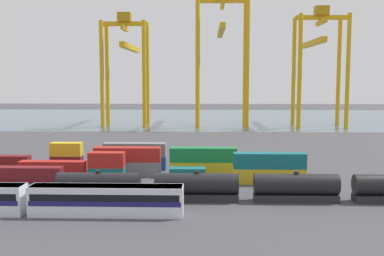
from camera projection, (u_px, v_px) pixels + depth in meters
The scene contains 24 objects.
ground_plane at pixel (168, 148), 119.22m from camera, with size 420.00×420.00×0.00m, color #424247.
harbour_water at pixel (185, 118), 210.42m from camera, with size 400.00×110.00×0.01m, color #475B6B.
passenger_train at pixel (27, 198), 60.85m from camera, with size 40.60×3.14×3.90m.
freight_tank_row at pixel (246, 187), 67.53m from camera, with size 54.96×2.92×4.38m.
shipping_container_2 at pixel (27, 174), 80.24m from camera, with size 12.10×2.44×2.60m, color maroon.
shipping_container_3 at pixel (107, 175), 79.82m from camera, with size 6.04×2.44×2.60m, color #146066.
shipping_container_4 at pixel (107, 160), 79.55m from camera, with size 6.04×2.44×2.60m, color #AD211C.
shipping_container_5 at pixel (188, 175), 79.41m from camera, with size 6.04×2.44×2.60m, color #146066.
shipping_container_6 at pixel (269, 176), 78.99m from camera, with size 12.10×2.44×2.60m, color gold.
shipping_container_7 at pixel (269, 161), 78.72m from camera, with size 12.10×2.44×2.60m, color #146066.
shipping_container_9 at pixel (53, 168), 85.93m from camera, with size 12.10×2.44×2.60m, color #AD211C.
shipping_container_10 at pixel (128, 168), 85.52m from camera, with size 12.10×2.44×2.60m, color slate.
shipping_container_11 at pixel (127, 154), 85.24m from camera, with size 12.10×2.44×2.60m, color #AD211C.
shipping_container_12 at pixel (203, 169), 85.10m from camera, with size 12.10×2.44×2.60m, color gold.
shipping_container_13 at pixel (203, 155), 84.83m from camera, with size 12.10×2.44×2.60m, color #197538.
shipping_container_15 at pixel (67, 162), 91.68m from camera, with size 6.04×2.44×2.60m, color maroon.
shipping_container_16 at pixel (66, 149), 91.40m from camera, with size 6.04×2.44×2.60m, color gold.
shipping_container_17 at pixel (135, 163), 91.27m from camera, with size 12.10×2.44×2.60m, color #1C4299.
shipping_container_18 at pixel (135, 150), 91.00m from camera, with size 12.10×2.44×2.60m, color slate.
shipping_container_19 at pixel (204, 163), 90.87m from camera, with size 6.04×2.44×2.60m, color slate.
shipping_container_20 at pixel (273, 163), 90.46m from camera, with size 6.04×2.44×2.60m, color #AD211C.
gantry_crane_west at pixel (127, 58), 174.32m from camera, with size 16.79×38.75×41.40m.
gantry_crane_central at pixel (222, 44), 172.69m from camera, with size 19.20×41.03×49.42m.
gantry_crane_east at pixel (318, 54), 171.55m from camera, with size 18.33×37.19×43.37m.
Camera 1 is at (9.66, -77.77, 17.66)m, focal length 43.82 mm.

